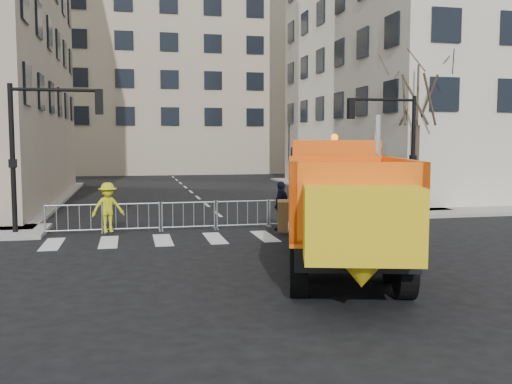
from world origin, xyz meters
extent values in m
plane|color=black|center=(0.00, 0.00, 0.00)|extent=(120.00, 120.00, 0.00)
cube|color=gray|center=(0.00, 8.50, 0.07)|extent=(64.00, 5.00, 0.15)
cube|color=tan|center=(0.00, 52.00, 12.00)|extent=(30.00, 18.00, 24.00)
cylinder|color=black|center=(-8.00, 7.50, 2.70)|extent=(0.18, 0.18, 5.40)
cylinder|color=black|center=(8.50, 9.50, 2.70)|extent=(0.18, 0.18, 5.40)
cube|color=black|center=(1.44, 0.05, 1.03)|extent=(4.50, 8.19, 0.49)
cylinder|color=black|center=(1.10, 3.07, 0.60)|extent=(0.69, 1.25, 1.19)
cylinder|color=black|center=(3.29, 2.46, 0.60)|extent=(0.69, 1.25, 1.19)
cylinder|color=black|center=(-0.04, -1.00, 0.60)|extent=(0.69, 1.25, 1.19)
cylinder|color=black|center=(2.16, -1.61, 0.60)|extent=(0.69, 1.25, 1.19)
cylinder|color=black|center=(-0.41, -2.36, 0.60)|extent=(0.69, 1.25, 1.19)
cylinder|color=black|center=(1.78, -2.97, 0.60)|extent=(0.69, 1.25, 1.19)
cube|color=#FF5F0E|center=(2.37, 3.39, 1.79)|extent=(2.66, 2.28, 1.08)
cube|color=#FF5F0E|center=(1.99, 2.04, 2.44)|extent=(2.87, 2.34, 1.95)
cylinder|color=silver|center=(2.87, 0.95, 2.82)|extent=(0.15, 0.15, 2.60)
cube|color=#FF5F0E|center=(1.03, -1.41, 2.17)|extent=(3.89, 5.32, 1.79)
cube|color=yellow|center=(0.25, -4.23, 1.84)|extent=(2.38, 1.63, 1.41)
cube|color=brown|center=(2.87, 5.17, 0.70)|extent=(3.51, 1.54, 1.22)
imported|color=black|center=(2.85, 6.23, 0.99)|extent=(0.84, 0.68, 1.99)
imported|color=black|center=(3.07, 6.52, 0.91)|extent=(1.05, 0.92, 1.82)
imported|color=black|center=(1.63, 6.70, 0.93)|extent=(1.04, 1.14, 1.87)
imported|color=#C7CC18|center=(-4.75, 6.80, 1.03)|extent=(1.28, 0.94, 1.77)
cube|color=maroon|center=(6.47, 9.03, 0.70)|extent=(0.50, 0.46, 1.10)
camera|label=1|loc=(-3.95, -14.03, 3.39)|focal=40.00mm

